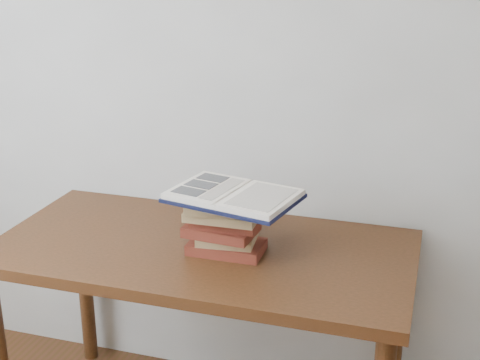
% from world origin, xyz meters
% --- Properties ---
extents(desk, '(1.42, 0.71, 0.76)m').
position_xyz_m(desk, '(0.08, 1.38, 0.66)').
color(desk, '#4E2813').
rests_on(desk, ground).
extents(book_stack, '(0.26, 0.20, 0.19)m').
position_xyz_m(book_stack, '(0.16, 1.36, 0.86)').
color(book_stack, maroon).
rests_on(book_stack, desk).
extents(open_book, '(0.45, 0.35, 0.03)m').
position_xyz_m(open_book, '(0.19, 1.36, 0.96)').
color(open_book, black).
rests_on(open_book, book_stack).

